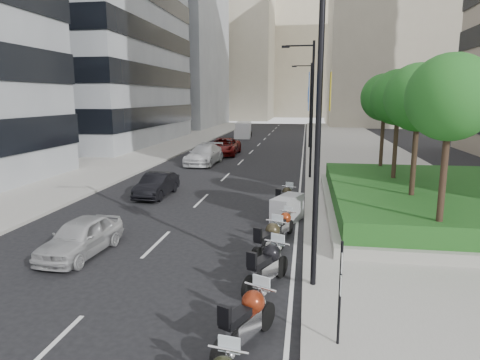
% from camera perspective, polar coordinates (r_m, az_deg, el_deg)
% --- Properties ---
extents(ground, '(160.00, 160.00, 0.00)m').
position_cam_1_polar(ground, '(12.68, -10.78, -14.69)').
color(ground, black).
rests_on(ground, ground).
extents(sidewalk_right, '(10.00, 100.00, 0.15)m').
position_cam_1_polar(sidewalk_right, '(41.39, 15.73, 3.10)').
color(sidewalk_right, '#9E9B93').
rests_on(sidewalk_right, ground).
extents(sidewalk_left, '(8.00, 100.00, 0.15)m').
position_cam_1_polar(sidewalk_left, '(44.09, -12.53, 3.70)').
color(sidewalk_left, '#9E9B93').
rests_on(sidewalk_left, ground).
extents(lane_edge, '(0.12, 100.00, 0.01)m').
position_cam_1_polar(lane_edge, '(41.10, 8.37, 3.24)').
color(lane_edge, silver).
rests_on(lane_edge, ground).
extents(lane_centre, '(0.12, 100.00, 0.01)m').
position_cam_1_polar(lane_centre, '(41.46, 1.15, 3.42)').
color(lane_centre, silver).
rests_on(lane_centre, ground).
extents(building_grey_far, '(22.00, 26.00, 30.00)m').
position_cam_1_polar(building_grey_far, '(85.98, -10.70, 17.16)').
color(building_grey_far, gray).
rests_on(building_grey_far, ground).
extents(building_cream_right, '(28.00, 24.00, 36.00)m').
position_cam_1_polar(building_cream_right, '(93.35, 20.94, 18.00)').
color(building_cream_right, '#B7AD93').
rests_on(building_cream_right, ground).
extents(building_cream_left, '(26.00, 24.00, 34.00)m').
position_cam_1_polar(building_cream_left, '(113.49, -2.49, 16.80)').
color(building_cream_left, '#B7AD93').
rests_on(building_cream_left, ground).
extents(building_cream_centre, '(30.00, 24.00, 38.00)m').
position_cam_1_polar(building_cream_centre, '(131.45, 8.28, 16.78)').
color(building_cream_centre, '#B7AD93').
rests_on(building_cream_centre, ground).
extents(planter, '(10.00, 14.00, 0.40)m').
position_cam_1_polar(planter, '(22.18, 24.33, -3.32)').
color(planter, '#9B9A90').
rests_on(planter, sidewalk_right).
extents(hedge, '(9.40, 13.40, 0.80)m').
position_cam_1_polar(hedge, '(22.05, 24.45, -1.81)').
color(hedge, '#154B1C').
rests_on(hedge, planter).
extents(tree_0, '(2.80, 2.80, 6.30)m').
position_cam_1_polar(tree_0, '(15.41, 26.26, 9.76)').
color(tree_0, '#332319').
rests_on(tree_0, planter).
extents(tree_1, '(2.80, 2.80, 6.30)m').
position_cam_1_polar(tree_1, '(19.27, 22.73, 10.06)').
color(tree_1, '#332319').
rests_on(tree_1, planter).
extents(tree_2, '(2.80, 2.80, 6.30)m').
position_cam_1_polar(tree_2, '(23.18, 20.39, 10.23)').
color(tree_2, '#332319').
rests_on(tree_2, planter).
extents(tree_3, '(2.80, 2.80, 6.30)m').
position_cam_1_polar(tree_3, '(27.11, 18.72, 10.35)').
color(tree_3, '#332319').
rests_on(tree_3, planter).
extents(lamp_post_0, '(2.34, 0.45, 9.00)m').
position_cam_1_polar(lamp_post_0, '(11.74, 9.69, 8.94)').
color(lamp_post_0, black).
rests_on(lamp_post_0, ground).
extents(lamp_post_1, '(2.34, 0.45, 9.00)m').
position_cam_1_polar(lamp_post_1, '(28.74, 9.28, 10.06)').
color(lamp_post_1, black).
rests_on(lamp_post_1, ground).
extents(lamp_post_2, '(2.34, 0.45, 9.00)m').
position_cam_1_polar(lamp_post_2, '(46.74, 9.17, 10.36)').
color(lamp_post_2, black).
rests_on(lamp_post_2, ground).
extents(parking_sign, '(0.06, 0.32, 2.50)m').
position_cam_1_polar(parking_sign, '(9.64, 13.22, -13.82)').
color(parking_sign, black).
rests_on(parking_sign, ground).
extents(motorcycle_1, '(1.21, 2.29, 1.22)m').
position_cam_1_polar(motorcycle_1, '(9.88, 0.91, -18.07)').
color(motorcycle_1, black).
rests_on(motorcycle_1, ground).
extents(motorcycle_2, '(1.22, 2.30, 1.23)m').
position_cam_1_polar(motorcycle_2, '(12.63, 3.65, -11.35)').
color(motorcycle_2, black).
rests_on(motorcycle_2, ground).
extents(motorcycle_3, '(1.12, 2.26, 1.19)m').
position_cam_1_polar(motorcycle_3, '(14.82, 3.92, -8.01)').
color(motorcycle_3, black).
rests_on(motorcycle_3, ground).
extents(motorcycle_4, '(0.89, 1.96, 1.01)m').
position_cam_1_polar(motorcycle_4, '(16.86, 5.78, -6.02)').
color(motorcycle_4, black).
rests_on(motorcycle_4, ground).
extents(motorcycle_5, '(1.45, 2.11, 1.19)m').
position_cam_1_polar(motorcycle_5, '(18.98, 6.30, -3.93)').
color(motorcycle_5, black).
rests_on(motorcycle_5, ground).
extents(motorcycle_6, '(1.00, 2.12, 1.11)m').
position_cam_1_polar(motorcycle_6, '(21.06, 5.99, -2.44)').
color(motorcycle_6, black).
rests_on(motorcycle_6, ground).
extents(car_a, '(1.82, 3.95, 1.31)m').
position_cam_1_polar(car_a, '(16.07, -20.47, -7.11)').
color(car_a, '#B5B5B7').
rests_on(car_a, ground).
extents(car_b, '(1.49, 3.97, 1.29)m').
position_cam_1_polar(car_b, '(24.26, -11.05, -0.66)').
color(car_b, black).
rests_on(car_b, ground).
extents(car_c, '(2.54, 5.64, 1.60)m').
position_cam_1_polar(car_c, '(35.49, -4.82, 3.40)').
color(car_c, white).
rests_on(car_c, ground).
extents(car_d, '(2.69, 5.77, 1.60)m').
position_cam_1_polar(car_d, '(41.19, -2.15, 4.48)').
color(car_d, '#630D0B').
rests_on(car_d, ground).
extents(delivery_van, '(2.33, 5.17, 2.11)m').
position_cam_1_polar(delivery_van, '(58.81, 0.45, 6.61)').
color(delivery_van, white).
rests_on(delivery_van, ground).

